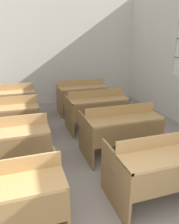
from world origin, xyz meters
The scene contains 8 objects.
wall_back centered at (0.00, 5.73, 1.48)m, with size 5.98×0.06×2.95m.
bench_front_right centered at (1.03, 1.27, 0.47)m, with size 1.18×0.75×0.85m.
bench_second_left centered at (-0.71, 2.40, 0.47)m, with size 1.18×0.75×0.85m.
bench_second_right centered at (1.03, 2.38, 0.47)m, with size 1.18×0.75×0.85m.
bench_third_left centered at (-0.74, 3.48, 0.47)m, with size 1.18×0.75×0.85m.
bench_third_right centered at (1.02, 3.49, 0.47)m, with size 1.18×0.75×0.85m.
bench_back_left centered at (-0.73, 4.62, 0.47)m, with size 1.18×0.75×0.85m.
bench_back_right centered at (1.04, 4.62, 0.47)m, with size 1.18×0.75×0.85m.
Camera 1 is at (-0.44, -0.54, 1.88)m, focal length 35.00 mm.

